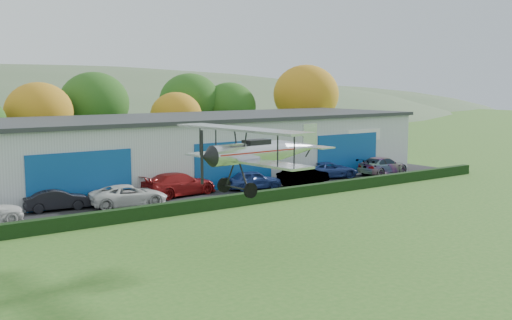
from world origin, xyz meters
TOP-DOWN VIEW (x-y plane):
  - ground at (0.00, 0.00)m, footprint 300.00×300.00m
  - apron at (3.00, 21.00)m, footprint 48.00×9.00m
  - hedge at (3.00, 16.20)m, footprint 46.00×0.60m
  - hangar at (5.00, 27.98)m, footprint 40.60×12.60m
  - tree_belt at (0.85, 40.62)m, footprint 75.70×13.22m
  - car_1 at (-8.72, 21.66)m, footprint 4.19×1.90m
  - car_2 at (-4.49, 20.23)m, footprint 5.28×3.02m
  - car_3 at (-0.04, 21.59)m, footprint 5.93×2.99m
  - car_4 at (5.79, 20.56)m, footprint 4.46×2.55m
  - car_5 at (10.10, 19.87)m, footprint 4.62×2.01m
  - car_6 at (14.29, 21.31)m, footprint 5.24×3.51m
  - car_7 at (19.56, 20.18)m, footprint 5.32×2.47m
  - biplane at (-3.99, 6.77)m, footprint 7.23×8.31m

SIDE VIEW (x-z plane):
  - ground at x=0.00m, z-range 0.00..0.00m
  - apron at x=3.00m, z-range 0.00..0.05m
  - hedge at x=3.00m, z-range 0.00..0.80m
  - car_1 at x=-8.72m, z-range 0.05..1.38m
  - car_6 at x=14.29m, z-range 0.05..1.39m
  - car_2 at x=-4.49m, z-range 0.05..1.44m
  - car_4 at x=5.79m, z-range 0.05..1.48m
  - car_5 at x=10.10m, z-range 0.05..1.53m
  - car_7 at x=19.56m, z-range 0.05..1.56m
  - car_3 at x=-0.04m, z-range 0.05..1.70m
  - hangar at x=5.00m, z-range 0.01..5.31m
  - biplane at x=-3.99m, z-range 3.30..6.41m
  - tree_belt at x=0.85m, z-range 0.55..10.67m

